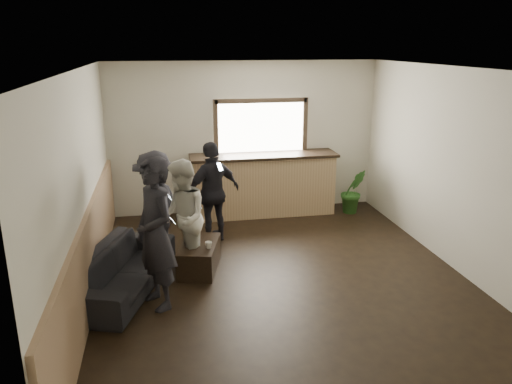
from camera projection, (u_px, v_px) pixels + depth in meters
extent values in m
cube|color=black|center=(281.00, 278.00, 6.87)|extent=(5.00, 6.00, 0.01)
cube|color=silver|center=(285.00, 69.00, 6.06)|extent=(5.00, 6.00, 0.01)
cube|color=beige|center=(244.00, 138.00, 9.29)|extent=(5.00, 0.01, 2.80)
cube|color=beige|center=(381.00, 287.00, 3.64)|extent=(5.00, 0.01, 2.80)
cube|color=beige|center=(82.00, 190.00, 6.02)|extent=(0.01, 6.00, 2.80)
cube|color=beige|center=(458.00, 171.00, 6.92)|extent=(0.01, 6.00, 2.80)
cube|color=#987656|center=(91.00, 255.00, 6.27)|extent=(0.06, 5.90, 1.10)
cube|color=#A07F56|center=(264.00, 186.00, 9.29)|extent=(2.60, 0.60, 1.10)
cube|color=black|center=(264.00, 155.00, 9.12)|extent=(2.70, 0.68, 0.05)
cube|color=white|center=(261.00, 127.00, 9.25)|extent=(1.60, 0.06, 0.90)
cube|color=#3F3326|center=(261.00, 101.00, 9.08)|extent=(1.72, 0.08, 0.08)
cube|color=#3F3326|center=(216.00, 129.00, 9.07)|extent=(0.08, 0.08, 1.06)
cube|color=#3F3326|center=(305.00, 126.00, 9.37)|extent=(0.08, 0.08, 1.06)
imported|color=black|center=(123.00, 269.00, 6.46)|extent=(1.39, 2.15, 0.59)
cube|color=black|center=(199.00, 256.00, 7.07)|extent=(0.70, 0.98, 0.39)
imported|color=silver|center=(192.00, 234.00, 7.24)|extent=(0.16, 0.16, 0.09)
imported|color=silver|center=(209.00, 245.00, 6.85)|extent=(0.10, 0.10, 0.09)
imported|color=#2D6623|center=(353.00, 191.00, 9.38)|extent=(0.49, 0.40, 0.84)
imported|color=black|center=(155.00, 234.00, 5.91)|extent=(0.70, 0.81, 1.86)
cube|color=black|center=(172.00, 220.00, 6.00)|extent=(0.11, 0.10, 0.12)
cube|color=silver|center=(172.00, 220.00, 5.99)|extent=(0.10, 0.09, 0.11)
imported|color=beige|center=(182.00, 218.00, 6.80)|extent=(0.69, 0.84, 1.62)
cube|color=black|center=(198.00, 204.00, 6.81)|extent=(0.10, 0.08, 0.12)
cube|color=silver|center=(198.00, 204.00, 6.80)|extent=(0.08, 0.07, 0.11)
imported|color=black|center=(156.00, 209.00, 7.09)|extent=(0.96, 1.23, 1.67)
cube|color=black|center=(170.00, 197.00, 7.00)|extent=(0.11, 0.10, 0.12)
cube|color=silver|center=(170.00, 196.00, 6.99)|extent=(0.09, 0.09, 0.11)
imported|color=black|center=(213.00, 192.00, 7.94)|extent=(1.04, 0.77, 1.63)
cube|color=black|center=(220.00, 167.00, 7.63)|extent=(0.10, 0.11, 0.12)
cube|color=silver|center=(220.00, 167.00, 7.63)|extent=(0.09, 0.10, 0.11)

